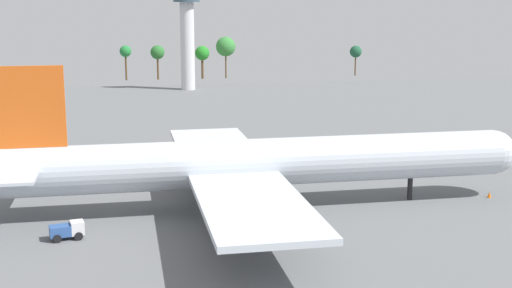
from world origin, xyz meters
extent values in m
plane|color=slate|center=(0.00, 0.00, 0.00)|extent=(294.49, 294.49, 0.00)
cylinder|color=silver|center=(0.00, 0.00, 6.24)|extent=(67.92, 6.24, 6.24)
sphere|color=silver|center=(33.96, 0.00, 6.24)|extent=(6.11, 6.11, 6.11)
cube|color=#D85919|center=(-28.52, 0.00, 14.35)|extent=(9.51, 0.50, 9.98)
cube|color=silver|center=(-29.88, -4.98, 7.17)|extent=(6.11, 9.36, 0.36)
cube|color=silver|center=(-29.88, 4.98, 7.17)|extent=(6.11, 9.36, 0.36)
cube|color=silver|center=(-3.40, -15.57, 5.30)|extent=(11.55, 27.39, 0.70)
cube|color=silver|center=(-3.40, 15.57, 5.30)|extent=(11.55, 27.39, 0.70)
cylinder|color=gray|center=(-2.40, -11.46, 3.64)|extent=(4.99, 2.62, 2.62)
cylinder|color=gray|center=(-2.40, -21.59, 3.64)|extent=(4.99, 2.62, 2.62)
cylinder|color=gray|center=(-2.40, 11.46, 3.64)|extent=(4.99, 2.62, 2.62)
cylinder|color=gray|center=(-2.40, 21.59, 3.64)|extent=(4.99, 2.62, 2.62)
cylinder|color=black|center=(21.73, 0.00, 1.56)|extent=(0.70, 0.70, 3.12)
cylinder|color=black|center=(-3.40, -3.43, 1.56)|extent=(0.70, 0.70, 3.12)
cylinder|color=black|center=(-3.40, 3.43, 1.56)|extent=(0.70, 0.70, 3.12)
cube|color=silver|center=(-22.56, -7.64, 1.23)|extent=(1.77, 1.96, 1.53)
cube|color=#2D5193|center=(-24.45, -8.00, 1.08)|extent=(2.64, 2.12, 1.22)
cylinder|color=black|center=(-22.37, -8.57, 0.47)|extent=(0.97, 0.45, 0.93)
cylinder|color=black|center=(-22.73, -6.71, 0.47)|extent=(0.97, 0.45, 0.93)
cylinder|color=black|center=(-24.71, -9.02, 0.47)|extent=(0.97, 0.45, 0.93)
cylinder|color=black|center=(-25.07, -7.16, 0.47)|extent=(0.97, 0.45, 0.93)
cube|color=white|center=(9.38, 35.50, 1.31)|extent=(1.59, 1.78, 1.66)
cube|color=white|center=(11.45, 35.40, 0.96)|extent=(2.72, 1.83, 0.97)
cylinder|color=black|center=(9.46, 36.44, 0.48)|extent=(0.97, 0.32, 0.96)
cylinder|color=black|center=(9.37, 34.56, 0.48)|extent=(0.97, 0.32, 0.96)
cylinder|color=black|center=(12.03, 36.32, 0.48)|extent=(0.97, 0.32, 0.96)
cylinder|color=black|center=(11.94, 34.44, 0.48)|extent=(0.97, 0.32, 0.96)
cube|color=silver|center=(36.65, 35.61, 1.30)|extent=(2.19, 1.99, 1.81)
cube|color=yellow|center=(37.52, 33.93, 1.03)|extent=(2.72, 3.00, 1.26)
cylinder|color=black|center=(37.56, 36.01, 0.40)|extent=(0.61, 0.83, 0.79)
cylinder|color=black|center=(35.81, 35.11, 0.40)|extent=(0.61, 0.83, 0.79)
cylinder|color=black|center=(38.63, 33.93, 0.40)|extent=(0.61, 0.83, 0.79)
cylinder|color=black|center=(36.88, 33.03, 0.40)|extent=(0.61, 0.83, 0.79)
cone|color=orange|center=(33.13, -1.22, 0.41)|extent=(0.57, 0.57, 0.81)
cylinder|color=silver|center=(3.74, 133.42, 13.83)|extent=(4.45, 4.45, 27.67)
cylinder|color=#51381E|center=(-15.60, 166.09, 4.60)|extent=(0.67, 0.67, 9.20)
sphere|color=#227534|center=(-15.60, 166.09, 10.45)|extent=(4.17, 4.17, 4.17)
cylinder|color=#51381E|center=(-4.17, 166.09, 4.20)|extent=(0.69, 0.69, 8.40)
sphere|color=#29682B|center=(-4.17, 166.09, 9.92)|extent=(5.07, 5.07, 5.07)
cylinder|color=#51381E|center=(12.17, 166.09, 3.91)|extent=(0.86, 0.86, 7.82)
sphere|color=#238023|center=(12.17, 166.09, 9.42)|extent=(5.31, 5.31, 5.31)
cylinder|color=#51381E|center=(20.93, 166.09, 4.78)|extent=(0.53, 0.53, 9.55)
sphere|color=#357F36|center=(20.93, 166.09, 11.73)|extent=(7.26, 7.26, 7.26)
cylinder|color=#51381E|center=(71.48, 166.09, 3.94)|extent=(0.53, 0.53, 7.88)
sphere|color=#1E5134|center=(71.48, 166.09, 9.25)|extent=(4.58, 4.58, 4.58)
camera|label=1|loc=(-16.66, -85.46, 26.32)|focal=47.84mm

